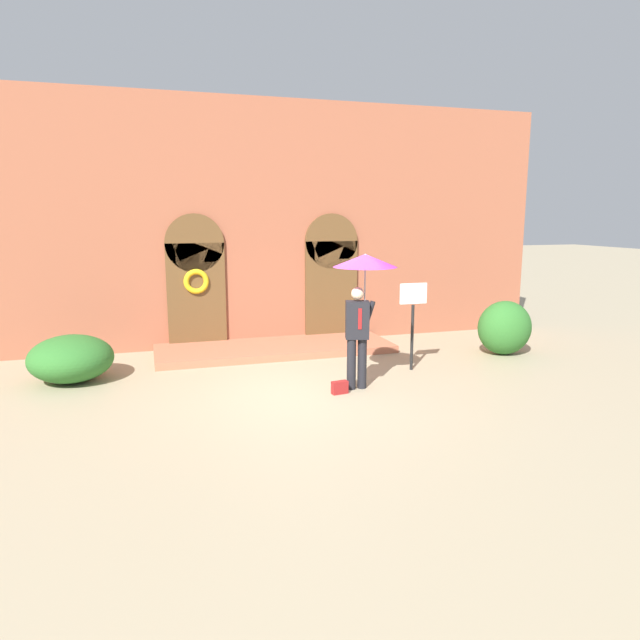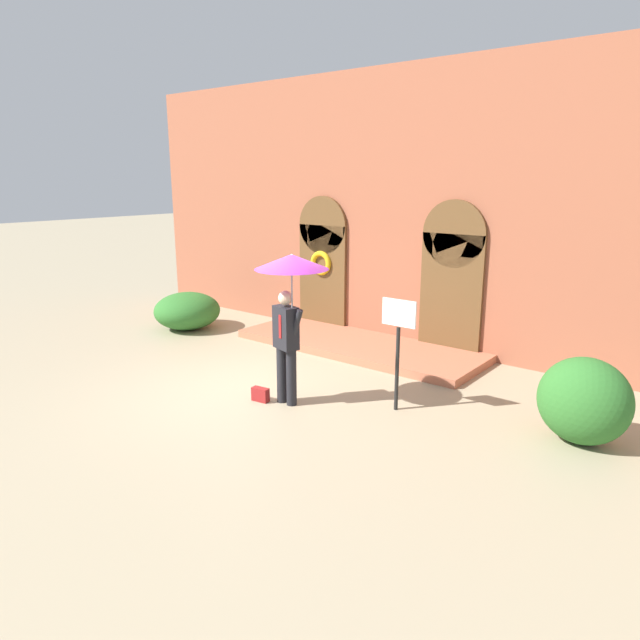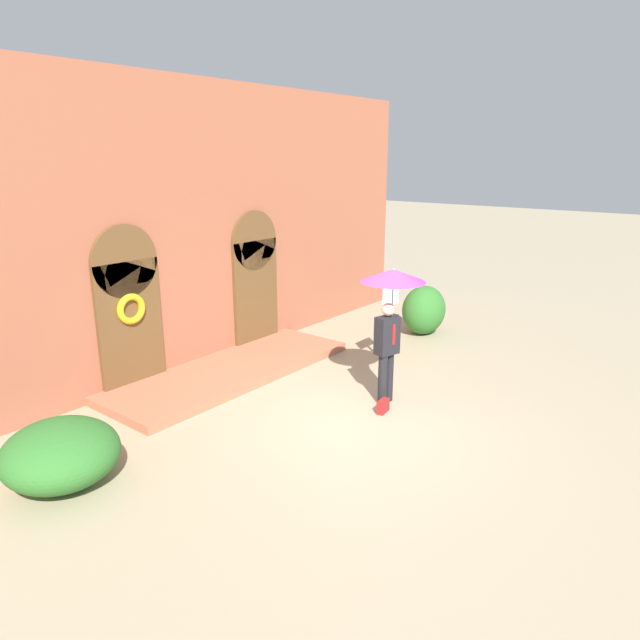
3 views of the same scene
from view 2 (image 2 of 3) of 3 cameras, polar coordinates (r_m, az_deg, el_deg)
ground_plane at (r=9.60m, az=-6.72°, el=-7.09°), size 80.00×80.00×0.00m
building_facade at (r=12.25m, az=6.98°, el=10.38°), size 14.00×2.30×5.60m
person_with_umbrella at (r=8.47m, az=-3.01°, el=3.60°), size 1.10×1.10×2.36m
handbag at (r=9.15m, az=-5.98°, el=-7.42°), size 0.29×0.16×0.22m
sign_post at (r=8.52m, az=7.83°, el=-1.63°), size 0.56×0.06×1.72m
shrub_left at (r=13.63m, az=-13.14°, el=0.91°), size 1.50×1.53×0.85m
shrub_right at (r=8.35m, az=24.90°, el=-7.35°), size 1.20×0.98×1.18m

